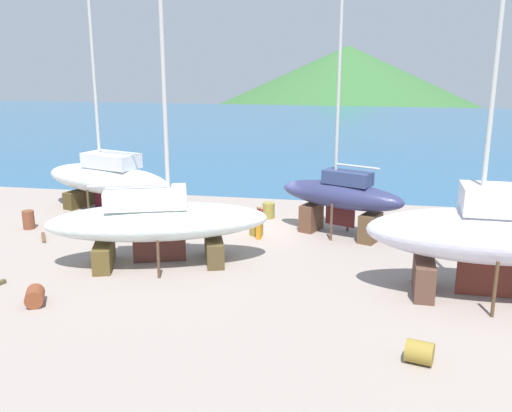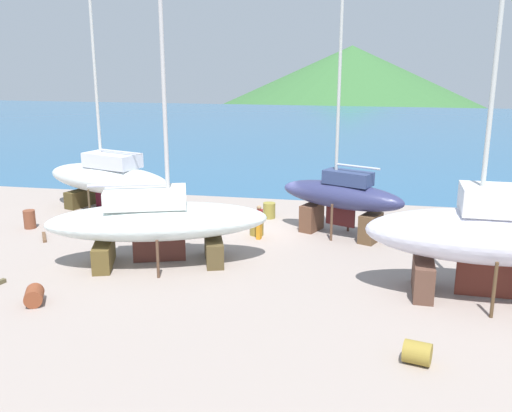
{
  "view_description": "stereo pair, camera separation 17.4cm",
  "coord_description": "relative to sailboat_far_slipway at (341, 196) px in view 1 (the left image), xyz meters",
  "views": [
    {
      "loc": [
        4.48,
        -26.8,
        8.52
      ],
      "look_at": [
        -0.05,
        -2.37,
        1.92
      ],
      "focal_mm": 40.31,
      "sensor_mm": 36.0,
      "label": 1
    },
    {
      "loc": [
        4.65,
        -26.77,
        8.52
      ],
      "look_at": [
        -0.05,
        -2.37,
        1.92
      ],
      "focal_mm": 40.31,
      "sensor_mm": 36.0,
      "label": 2
    }
  ],
  "objects": [
    {
      "name": "sailboat_mid_port",
      "position": [
        -7.29,
        -5.25,
        -0.07
      ],
      "size": [
        9.55,
        5.64,
        13.84
      ],
      "rotation": [
        0.0,
        0.0,
        0.32
      ],
      "color": "brown",
      "rests_on": "ground"
    },
    {
      "name": "sailboat_far_slipway",
      "position": [
        0.0,
        0.0,
        0.0
      ],
      "size": [
        6.41,
        4.05,
        11.75
      ],
      "rotation": [
        0.0,
        0.0,
        2.72
      ],
      "color": "brown",
      "rests_on": "ground"
    },
    {
      "name": "sailboat_small_center",
      "position": [
        5.49,
        -6.46,
        0.42
      ],
      "size": [
        8.75,
        3.25,
        15.89
      ],
      "rotation": [
        0.0,
        0.0,
        3.1
      ],
      "color": "brown",
      "rests_on": "ground"
    },
    {
      "name": "timber_short_cross",
      "position": [
        -13.86,
        -3.07,
        -1.9
      ],
      "size": [
        0.91,
        1.31,
        0.11
      ],
      "primitive_type": "cube",
      "rotation": [
        0.0,
        0.0,
        2.14
      ],
      "color": "brown",
      "rests_on": "ground"
    },
    {
      "name": "barrel_rust_far",
      "position": [
        -10.16,
        -9.94,
        -1.64
      ],
      "size": [
        0.94,
        1.04,
        0.63
      ],
      "primitive_type": "cylinder",
      "rotation": [
        1.57,
        0.0,
        3.6
      ],
      "color": "brown",
      "rests_on": "ground"
    },
    {
      "name": "timber_plank_near",
      "position": [
        3.97,
        -0.81,
        -1.86
      ],
      "size": [
        1.27,
        1.77,
        0.18
      ],
      "primitive_type": "cube",
      "rotation": [
        0.0,
        0.0,
        2.16
      ],
      "color": "brown",
      "rests_on": "ground"
    },
    {
      "name": "sailboat_large_starboard",
      "position": [
        -12.91,
        2.22,
        -0.09
      ],
      "size": [
        8.8,
        5.32,
        14.23
      ],
      "rotation": [
        0.0,
        0.0,
        2.81
      ],
      "color": "#483B1E",
      "rests_on": "ground"
    },
    {
      "name": "barrel_rust_near",
      "position": [
        -15.43,
        -1.69,
        -1.49
      ],
      "size": [
        0.78,
        0.78,
        0.93
      ],
      "primitive_type": "cylinder",
      "rotation": [
        0.0,
        0.0,
        1.07
      ],
      "color": "brown",
      "rests_on": "ground"
    },
    {
      "name": "ground_plane",
      "position": [
        -3.64,
        -5.47,
        -1.95
      ],
      "size": [
        48.1,
        48.1,
        0.0
      ],
      "primitive_type": "plane",
      "color": "gray"
    },
    {
      "name": "barrel_ochre",
      "position": [
        -3.89,
        2.41,
        -1.54
      ],
      "size": [
        0.92,
        0.92,
        0.83
      ],
      "primitive_type": "cylinder",
      "rotation": [
        0.0,
        0.0,
        0.66
      ],
      "color": "olive",
      "rests_on": "ground"
    },
    {
      "name": "sea_water",
      "position": [
        -3.64,
        39.19,
        -1.95
      ],
      "size": [
        128.86,
        65.28,
        0.01
      ],
      "primitive_type": "cube",
      "color": "#2D618C",
      "rests_on": "ground"
    },
    {
      "name": "worker",
      "position": [
        -3.77,
        -1.21,
        -1.1
      ],
      "size": [
        0.29,
        0.47,
        1.64
      ],
      "rotation": [
        0.0,
        0.0,
        6.16
      ],
      "color": "orange",
      "rests_on": "ground"
    },
    {
      "name": "headland_hill",
      "position": [
        -4.16,
        147.38,
        -1.95
      ],
      "size": [
        96.91,
        96.91,
        21.69
      ],
      "primitive_type": "cone",
      "color": "#396C36",
      "rests_on": "ground"
    },
    {
      "name": "barrel_blue_faded",
      "position": [
        -3.99,
        -0.62,
        -1.49
      ],
      "size": [
        0.91,
        0.91,
        0.92
      ],
      "primitive_type": "cylinder",
      "rotation": [
        0.0,
        0.0,
        2.63
      ],
      "color": "olive",
      "rests_on": "ground"
    },
    {
      "name": "barrel_tipped_right",
      "position": [
        2.73,
        -11.52,
        -1.62
      ],
      "size": [
        0.9,
        0.83,
        0.66
      ],
      "primitive_type": "cylinder",
      "rotation": [
        1.57,
        0.0,
        1.32
      ],
      "color": "olive",
      "rests_on": "ground"
    }
  ]
}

